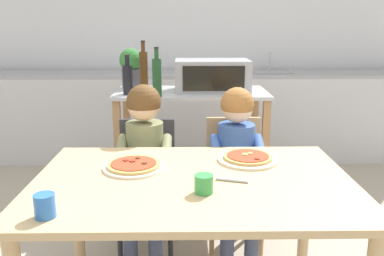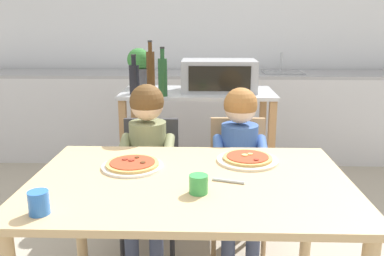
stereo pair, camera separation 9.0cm
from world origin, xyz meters
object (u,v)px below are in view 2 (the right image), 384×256
at_px(kitchen_island_cart, 198,130).
at_px(bottle_dark_olive_oil, 163,76).
at_px(bottle_brown_beer, 134,78).
at_px(dining_chair_right, 237,174).
at_px(pizza_plate_white, 133,165).
at_px(child_in_olive_shirt, 147,150).
at_px(child_in_blue_striped_shirt, 240,151).
at_px(dining_chair_left, 150,175).
at_px(serving_spoon, 228,181).
at_px(bottle_tall_green_wine, 151,70).
at_px(drinking_cup_blue, 39,203).
at_px(drinking_cup_green, 199,184).
at_px(dining_table, 190,199).
at_px(toaster_oven, 219,76).
at_px(potted_herb_plant, 139,66).
at_px(pizza_plate_cream, 247,159).

xyz_separation_m(kitchen_island_cart, bottle_dark_olive_oil, (-0.24, -0.22, 0.44)).
height_order(bottle_brown_beer, dining_chair_right, bottle_brown_beer).
height_order(bottle_dark_olive_oil, pizza_plate_white, bottle_dark_olive_oil).
height_order(bottle_dark_olive_oil, child_in_olive_shirt, bottle_dark_olive_oil).
distance_m(kitchen_island_cart, child_in_blue_striped_shirt, 0.76).
bearing_deg(dining_chair_right, child_in_blue_striped_shirt, -90.00).
distance_m(kitchen_island_cart, dining_chair_left, 0.70).
xyz_separation_m(dining_chair_right, serving_spoon, (-0.11, -0.79, 0.27)).
height_order(bottle_tall_green_wine, bottle_dark_olive_oil, bottle_tall_green_wine).
bearing_deg(bottle_tall_green_wine, drinking_cup_blue, -95.97).
relative_size(bottle_brown_beer, drinking_cup_green, 3.66).
bearing_deg(child_in_blue_striped_shirt, serving_spoon, -99.13).
distance_m(kitchen_island_cart, bottle_tall_green_wine, 0.58).
bearing_deg(dining_table, serving_spoon, -12.18).
xyz_separation_m(toaster_oven, drinking_cup_blue, (-0.69, -1.70, -0.24)).
bearing_deg(dining_chair_left, drinking_cup_green, -70.13).
bearing_deg(kitchen_island_cart, dining_chair_right, -66.18).
xyz_separation_m(drinking_cup_blue, drinking_cup_green, (0.56, 0.20, -0.00)).
relative_size(bottle_brown_beer, dining_chair_left, 0.35).
distance_m(bottle_brown_beer, child_in_olive_shirt, 0.72).
bearing_deg(drinking_cup_green, serving_spoon, 42.29).
xyz_separation_m(bottle_dark_olive_oil, drinking_cup_blue, (-0.29, -1.48, -0.26)).
bearing_deg(dining_chair_left, child_in_blue_striped_shirt, -8.38).
bearing_deg(bottle_dark_olive_oil, pizza_plate_white, -92.64).
bearing_deg(dining_table, kitchen_island_cart, 89.50).
xyz_separation_m(toaster_oven, dining_table, (-0.17, -1.35, -0.37)).
bearing_deg(child_in_blue_striped_shirt, bottle_brown_beer, 141.24).
bearing_deg(potted_herb_plant, drinking_cup_blue, -92.08).
height_order(bottle_tall_green_wine, child_in_olive_shirt, bottle_tall_green_wine).
distance_m(bottle_dark_olive_oil, dining_chair_right, 0.84).
distance_m(toaster_oven, drinking_cup_blue, 1.85).
bearing_deg(dining_chair_left, bottle_dark_olive_oil, 83.63).
distance_m(potted_herb_plant, dining_chair_left, 1.01).
distance_m(toaster_oven, dining_chair_left, 0.94).
distance_m(bottle_dark_olive_oil, drinking_cup_blue, 1.53).
relative_size(kitchen_island_cart, child_in_blue_striped_shirt, 1.11).
bearing_deg(toaster_oven, bottle_tall_green_wine, 178.01).
height_order(dining_table, drinking_cup_green, drinking_cup_green).
bearing_deg(dining_table, bottle_tall_green_wine, 104.04).
distance_m(pizza_plate_cream, drinking_cup_blue, 0.99).
bearing_deg(child_in_olive_shirt, serving_spoon, -55.39).
relative_size(bottle_brown_beer, potted_herb_plant, 0.92).
height_order(dining_table, dining_chair_left, dining_chair_left).
bearing_deg(pizza_plate_white, toaster_oven, 70.13).
relative_size(bottle_brown_beer, child_in_blue_striped_shirt, 0.28).
distance_m(drinking_cup_blue, serving_spoon, 0.76).
distance_m(potted_herb_plant, pizza_plate_cream, 1.51).
bearing_deg(bottle_dark_olive_oil, kitchen_island_cart, 42.44).
distance_m(kitchen_island_cart, dining_chair_right, 0.66).
distance_m(pizza_plate_white, serving_spoon, 0.47).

